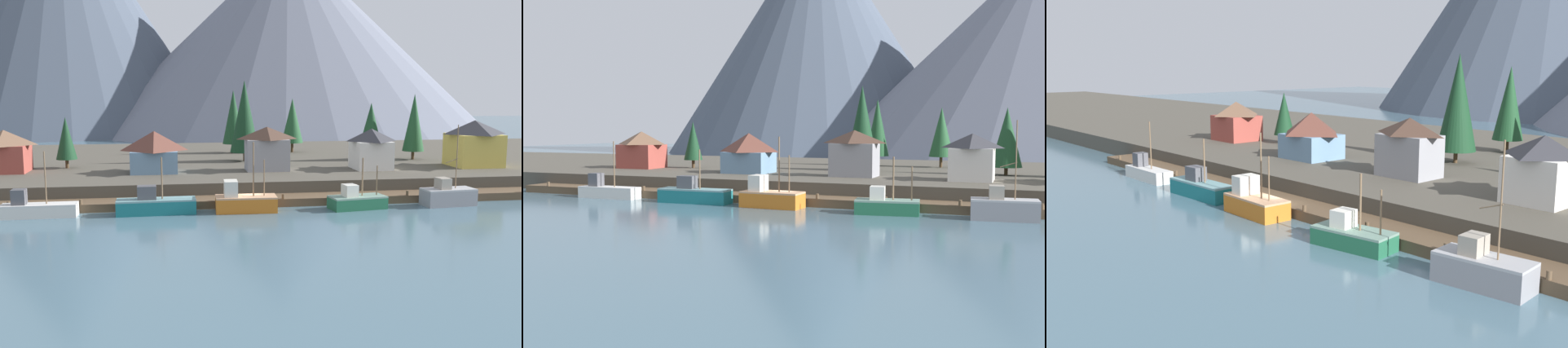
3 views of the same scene
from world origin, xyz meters
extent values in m
cube|color=#476675|center=(0.00, 20.00, -0.50)|extent=(400.00, 400.00, 1.00)
cube|color=brown|center=(0.00, 2.00, 0.50)|extent=(80.00, 4.00, 1.00)
cylinder|color=brown|center=(-36.00, 0.20, 0.80)|extent=(0.36, 0.36, 1.60)
cylinder|color=brown|center=(-28.00, 0.20, 0.80)|extent=(0.36, 0.36, 1.60)
cylinder|color=brown|center=(-20.00, 0.20, 0.80)|extent=(0.36, 0.36, 1.60)
cylinder|color=brown|center=(-12.00, 0.20, 0.80)|extent=(0.36, 0.36, 1.60)
cylinder|color=brown|center=(-4.00, 0.20, 0.80)|extent=(0.36, 0.36, 1.60)
cylinder|color=brown|center=(4.00, 0.20, 0.80)|extent=(0.36, 0.36, 1.60)
cylinder|color=brown|center=(12.00, 0.20, 0.80)|extent=(0.36, 0.36, 1.60)
cylinder|color=brown|center=(20.00, 0.20, 0.80)|extent=(0.36, 0.36, 1.60)
cylinder|color=brown|center=(28.00, 0.20, 0.80)|extent=(0.36, 0.36, 1.60)
cube|color=#4C473D|center=(0.00, 32.00, 1.25)|extent=(400.00, 56.00, 2.50)
cube|color=silver|center=(-24.31, -1.31, 0.65)|extent=(8.35, 2.39, 1.31)
cube|color=silver|center=(-24.31, -1.31, 1.41)|extent=(8.35, 2.39, 0.20)
cube|color=#4C4C51|center=(-26.40, -1.33, 2.37)|extent=(1.50, 1.47, 1.73)
cylinder|color=brown|center=(-23.49, -1.30, 4.48)|extent=(0.15, 0.15, 5.95)
cube|color=#196B70|center=(-11.27, -1.57, 0.78)|extent=(9.12, 2.87, 1.56)
cube|color=#679496|center=(-11.27, -1.57, 1.66)|extent=(9.12, 2.87, 0.20)
cube|color=#4C4C51|center=(-12.31, -1.60, 2.55)|extent=(2.17, 1.56, 1.56)
cylinder|color=brown|center=(-10.57, -1.55, 4.18)|extent=(0.17, 0.17, 4.82)
cube|color=#CC6B1E|center=(-0.84, -1.81, 0.83)|extent=(7.25, 3.31, 1.67)
cube|color=tan|center=(-0.84, -1.81, 1.77)|extent=(7.25, 3.31, 0.20)
cube|color=silver|center=(-2.63, -1.74, 2.80)|extent=(1.64, 2.37, 1.86)
cylinder|color=brown|center=(0.05, -1.84, 5.04)|extent=(0.16, 0.16, 6.34)
cylinder|color=brown|center=(1.31, -1.89, 3.99)|extent=(0.14, 0.14, 4.24)
cube|color=#1E5B3D|center=(12.69, -2.11, 0.68)|extent=(7.11, 3.89, 1.36)
cube|color=gray|center=(12.69, -2.11, 1.46)|extent=(7.11, 3.89, 0.20)
cube|color=silver|center=(11.67, -2.26, 2.28)|extent=(1.78, 1.96, 1.44)
cylinder|color=brown|center=(13.30, -2.02, 3.86)|extent=(0.18, 0.18, 4.61)
cylinder|color=brown|center=(15.22, -1.73, 3.35)|extent=(0.15, 0.15, 3.59)
cube|color=gray|center=(24.48, -1.83, 0.96)|extent=(6.72, 3.37, 1.92)
cube|color=#9F9FA2|center=(24.48, -1.83, 2.02)|extent=(6.72, 3.37, 0.20)
cube|color=gray|center=(23.69, -1.90, 2.80)|extent=(1.57, 1.95, 1.36)
cylinder|color=brown|center=(25.44, -1.74, 6.05)|extent=(0.12, 0.12, 7.88)
cylinder|color=brown|center=(24.76, -1.80, 5.58)|extent=(1.64, 0.24, 0.59)
cube|color=#6689A8|center=(-11.93, 15.26, 4.07)|extent=(6.53, 5.77, 3.14)
pyramid|color=brown|center=(-11.93, 15.26, 7.02)|extent=(6.86, 6.06, 2.78)
cube|color=gray|center=(4.32, 14.89, 4.79)|extent=(6.14, 4.35, 4.58)
pyramid|color=#422D23|center=(4.32, 14.89, 7.98)|extent=(6.44, 4.57, 1.81)
cube|color=#9E4238|center=(-33.12, 18.38, 4.46)|extent=(6.38, 5.56, 3.91)
pyramid|color=brown|center=(-33.12, 18.38, 7.49)|extent=(6.70, 5.83, 2.16)
cube|color=silver|center=(19.94, 14.16, 4.58)|extent=(5.30, 5.57, 4.16)
pyramid|color=#2D2D33|center=(19.94, 14.16, 7.58)|extent=(5.56, 5.85, 1.85)
cylinder|color=#4C3823|center=(-25.14, 21.54, 3.18)|extent=(0.50, 0.50, 1.35)
cone|color=#14381E|center=(-25.14, 21.54, 7.02)|extent=(3.09, 3.09, 6.34)
cylinder|color=#4C3823|center=(1.85, 38.90, 3.36)|extent=(0.50, 0.50, 1.72)
cone|color=#194223|center=(1.85, 38.90, 9.20)|extent=(4.08, 4.08, 9.97)
cylinder|color=#4C3823|center=(2.40, 26.23, 3.26)|extent=(0.50, 0.50, 1.51)
cone|color=#14381E|center=(2.40, 26.23, 9.88)|extent=(4.81, 4.81, 11.73)
camera|label=1|loc=(-8.99, -68.20, 14.36)|focal=39.82mm
camera|label=2|loc=(26.51, -65.52, 9.32)|focal=41.51mm
camera|label=3|loc=(45.61, -36.05, 14.91)|focal=41.80mm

